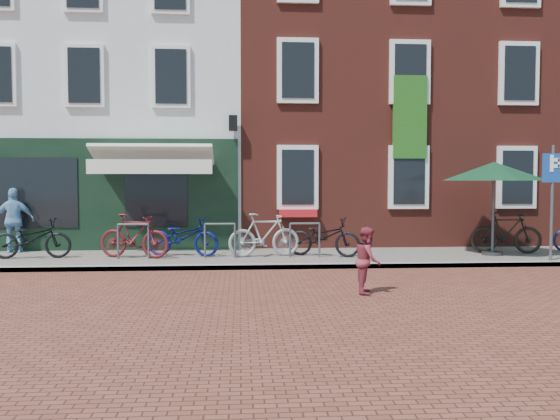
{
  "coord_description": "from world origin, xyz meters",
  "views": [
    {
      "loc": [
        -1.02,
        -12.35,
        1.93
      ],
      "look_at": [
        -0.1,
        1.06,
        1.23
      ],
      "focal_mm": 37.12,
      "sensor_mm": 36.0,
      "label": 1
    }
  ],
  "objects": [
    {
      "name": "bicycle_1",
      "position": [
        -3.5,
        1.32,
        0.62
      ],
      "size": [
        1.79,
        0.95,
        1.04
      ],
      "primitive_type": "imported",
      "rotation": [
        0.0,
        0.0,
        1.29
      ],
      "color": "#521216",
      "rests_on": "sidewalk"
    },
    {
      "name": "bicycle_5",
      "position": [
        5.58,
        1.56,
        0.62
      ],
      "size": [
        1.79,
        0.78,
        1.04
      ],
      "primitive_type": "imported",
      "rotation": [
        0.0,
        0.0,
        1.4
      ],
      "color": "black",
      "rests_on": "sidewalk"
    },
    {
      "name": "bicycle_4",
      "position": [
        0.97,
        1.35,
        0.57
      ],
      "size": [
        1.88,
        1.25,
        0.94
      ],
      "primitive_type": "imported",
      "rotation": [
        0.0,
        0.0,
        1.18
      ],
      "color": "black",
      "rests_on": "sidewalk"
    },
    {
      "name": "bicycle_3",
      "position": [
        -0.45,
        1.37,
        0.62
      ],
      "size": [
        1.78,
        0.76,
        1.04
      ],
      "primitive_type": "imported",
      "rotation": [
        0.0,
        0.0,
        1.73
      ],
      "color": "#989799",
      "rests_on": "sidewalk"
    },
    {
      "name": "sidewalk",
      "position": [
        1.0,
        1.5,
        0.05
      ],
      "size": [
        24.0,
        3.0,
        0.1
      ],
      "primitive_type": "cube",
      "color": "slate",
      "rests_on": "ground"
    },
    {
      "name": "bicycle_2",
      "position": [
        -2.4,
        1.61,
        0.57
      ],
      "size": [
        1.88,
        1.03,
        0.94
      ],
      "primitive_type": "imported",
      "rotation": [
        0.0,
        0.0,
        1.33
      ],
      "color": "#081051",
      "rests_on": "sidewalk"
    },
    {
      "name": "building_stucco",
      "position": [
        -5.0,
        7.0,
        4.5
      ],
      "size": [
        8.0,
        8.0,
        9.0
      ],
      "primitive_type": "cube",
      "color": "silver",
      "rests_on": "ground"
    },
    {
      "name": "cafe_person",
      "position": [
        -6.71,
        2.6,
        0.91
      ],
      "size": [
        1.0,
        0.53,
        1.63
      ],
      "primitive_type": "imported",
      "rotation": [
        0.0,
        0.0,
        3.28
      ],
      "color": "#76A9D4",
      "rests_on": "sidewalk"
    },
    {
      "name": "bicycle_0",
      "position": [
        -5.87,
        1.42,
        0.57
      ],
      "size": [
        1.81,
        0.72,
        0.94
      ],
      "primitive_type": "imported",
      "rotation": [
        0.0,
        0.0,
        1.63
      ],
      "color": "black",
      "rests_on": "sidewalk"
    },
    {
      "name": "building_brick_right",
      "position": [
        8.0,
        7.0,
        5.0
      ],
      "size": [
        6.0,
        8.0,
        10.0
      ],
      "primitive_type": "cube",
      "color": "maroon",
      "rests_on": "ground"
    },
    {
      "name": "parking_sign",
      "position": [
        6.01,
        0.24,
        1.81
      ],
      "size": [
        0.5,
        0.08,
        2.61
      ],
      "color": "#4C4C4F",
      "rests_on": "sidewalk"
    },
    {
      "name": "ground",
      "position": [
        0.0,
        0.0,
        0.0
      ],
      "size": [
        80.0,
        80.0,
        0.0
      ],
      "primitive_type": "plane",
      "color": "brown"
    },
    {
      "name": "building_brick_mid",
      "position": [
        2.0,
        7.0,
        5.0
      ],
      "size": [
        6.0,
        8.0,
        10.0
      ],
      "primitive_type": "cube",
      "color": "maroon",
      "rests_on": "ground"
    },
    {
      "name": "parasol",
      "position": [
        5.12,
        1.3,
        2.22
      ],
      "size": [
        2.55,
        2.55,
        2.37
      ],
      "color": "#4C4C4F",
      "rests_on": "sidewalk"
    },
    {
      "name": "boy",
      "position": [
        1.14,
        -2.69,
        0.57
      ],
      "size": [
        0.54,
        0.63,
        1.14
      ],
      "primitive_type": "imported",
      "rotation": [
        0.0,
        0.0,
        1.36
      ],
      "color": "maroon",
      "rests_on": "ground"
    }
  ]
}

